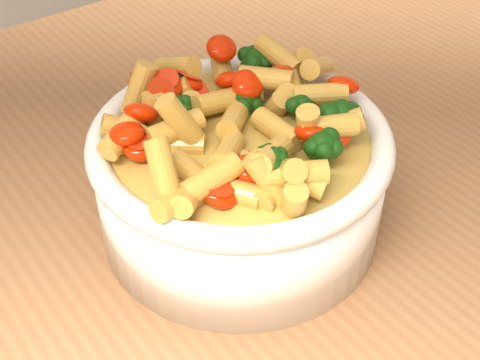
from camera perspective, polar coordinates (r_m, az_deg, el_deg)
table at (r=0.66m, az=-3.66°, el=-7.97°), size 1.20×0.80×0.90m
serving_bowl at (r=0.53m, az=0.00°, el=0.10°), size 0.23×0.23×0.10m
pasta_salad at (r=0.49m, az=0.00°, el=5.67°), size 0.18×0.18×0.04m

